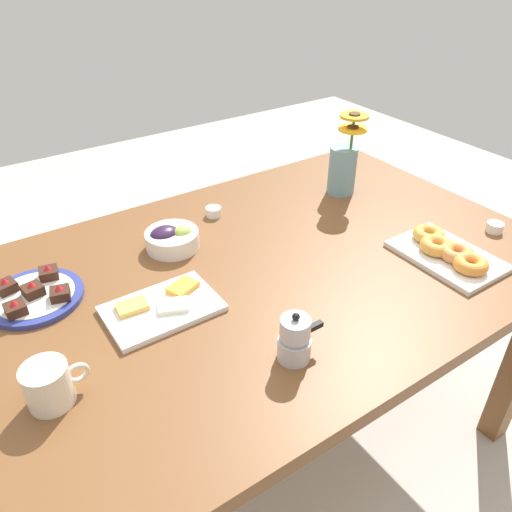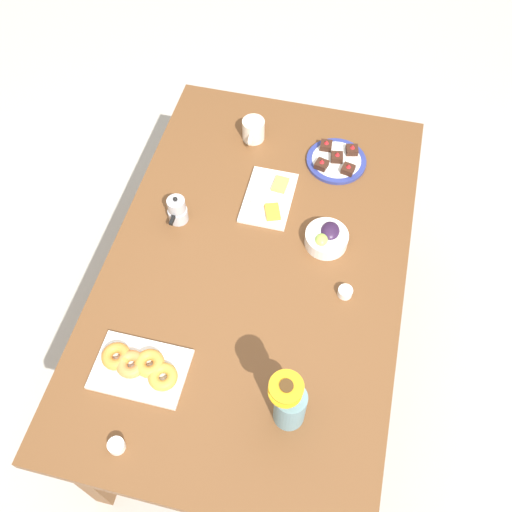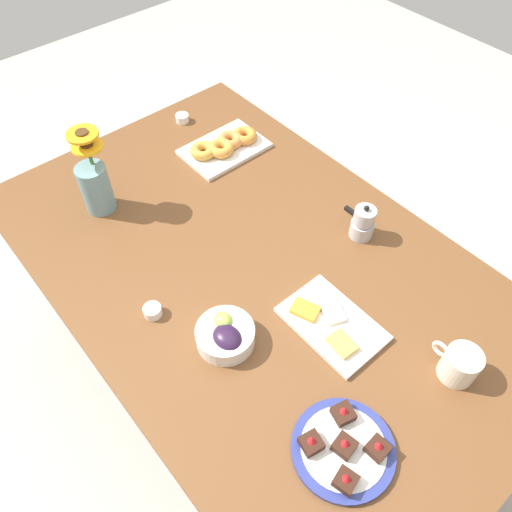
{
  "view_description": "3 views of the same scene",
  "coord_description": "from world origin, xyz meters",
  "px_view_note": "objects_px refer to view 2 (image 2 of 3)",
  "views": [
    {
      "loc": [
        -0.6,
        -0.89,
        1.49
      ],
      "look_at": [
        0.0,
        0.0,
        0.78
      ],
      "focal_mm": 35.0,
      "sensor_mm": 36.0,
      "label": 1
    },
    {
      "loc": [
        1.0,
        0.24,
        2.37
      ],
      "look_at": [
        0.0,
        0.0,
        0.78
      ],
      "focal_mm": 40.0,
      "sensor_mm": 36.0,
      "label": 2
    },
    {
      "loc": [
        -0.66,
        0.57,
        1.85
      ],
      "look_at": [
        0.0,
        0.0,
        0.78
      ],
      "focal_mm": 35.0,
      "sensor_mm": 36.0,
      "label": 3
    }
  ],
  "objects_px": {
    "croissant_platter": "(140,367)",
    "flower_vase": "(289,405)",
    "grape_bowl": "(327,238)",
    "coffee_mug": "(253,130)",
    "cheese_platter": "(269,198)",
    "moka_pot": "(177,210)",
    "dessert_plate": "(336,160)",
    "dining_table": "(256,275)",
    "jam_cup_honey": "(345,292)",
    "jam_cup_berry": "(116,446)"
  },
  "relations": [
    {
      "from": "dessert_plate",
      "to": "moka_pot",
      "type": "bearing_deg",
      "value": -51.49
    },
    {
      "from": "jam_cup_berry",
      "to": "moka_pot",
      "type": "bearing_deg",
      "value": -174.45
    },
    {
      "from": "cheese_platter",
      "to": "moka_pot",
      "type": "xyz_separation_m",
      "value": [
        0.16,
        -0.29,
        0.04
      ]
    },
    {
      "from": "grape_bowl",
      "to": "jam_cup_honey",
      "type": "relative_size",
      "value": 3.09
    },
    {
      "from": "coffee_mug",
      "to": "grape_bowl",
      "type": "relative_size",
      "value": 0.82
    },
    {
      "from": "cheese_platter",
      "to": "croissant_platter",
      "type": "distance_m",
      "value": 0.76
    },
    {
      "from": "jam_cup_honey",
      "to": "flower_vase",
      "type": "bearing_deg",
      "value": -12.6
    },
    {
      "from": "moka_pot",
      "to": "coffee_mug",
      "type": "bearing_deg",
      "value": 159.92
    },
    {
      "from": "dessert_plate",
      "to": "jam_cup_berry",
      "type": "bearing_deg",
      "value": -19.43
    },
    {
      "from": "croissant_platter",
      "to": "flower_vase",
      "type": "bearing_deg",
      "value": 85.69
    },
    {
      "from": "dining_table",
      "to": "cheese_platter",
      "type": "bearing_deg",
      "value": -176.42
    },
    {
      "from": "jam_cup_honey",
      "to": "jam_cup_berry",
      "type": "height_order",
      "value": "same"
    },
    {
      "from": "moka_pot",
      "to": "croissant_platter",
      "type": "bearing_deg",
      "value": 6.4
    },
    {
      "from": "cheese_platter",
      "to": "moka_pot",
      "type": "distance_m",
      "value": 0.34
    },
    {
      "from": "croissant_platter",
      "to": "dessert_plate",
      "type": "distance_m",
      "value": 1.06
    },
    {
      "from": "flower_vase",
      "to": "moka_pot",
      "type": "distance_m",
      "value": 0.8
    },
    {
      "from": "cheese_platter",
      "to": "jam_cup_berry",
      "type": "bearing_deg",
      "value": -12.61
    },
    {
      "from": "grape_bowl",
      "to": "dessert_plate",
      "type": "distance_m",
      "value": 0.38
    },
    {
      "from": "dining_table",
      "to": "jam_cup_berry",
      "type": "distance_m",
      "value": 0.73
    },
    {
      "from": "croissant_platter",
      "to": "moka_pot",
      "type": "bearing_deg",
      "value": -173.6
    },
    {
      "from": "dining_table",
      "to": "grape_bowl",
      "type": "height_order",
      "value": "grape_bowl"
    },
    {
      "from": "grape_bowl",
      "to": "croissant_platter",
      "type": "xyz_separation_m",
      "value": [
        0.59,
        -0.46,
        -0.01
      ]
    },
    {
      "from": "moka_pot",
      "to": "jam_cup_berry",
      "type": "bearing_deg",
      "value": 5.55
    },
    {
      "from": "jam_cup_berry",
      "to": "croissant_platter",
      "type": "bearing_deg",
      "value": -176.51
    },
    {
      "from": "jam_cup_honey",
      "to": "dessert_plate",
      "type": "xyz_separation_m",
      "value": [
        -0.56,
        -0.12,
        -0.0
      ]
    },
    {
      "from": "coffee_mug",
      "to": "moka_pot",
      "type": "relative_size",
      "value": 1.02
    },
    {
      "from": "dining_table",
      "to": "grape_bowl",
      "type": "xyz_separation_m",
      "value": [
        -0.14,
        0.22,
        0.12
      ]
    },
    {
      "from": "cheese_platter",
      "to": "moka_pot",
      "type": "bearing_deg",
      "value": -61.12
    },
    {
      "from": "coffee_mug",
      "to": "cheese_platter",
      "type": "height_order",
      "value": "coffee_mug"
    },
    {
      "from": "flower_vase",
      "to": "dining_table",
      "type": "bearing_deg",
      "value": -156.43
    },
    {
      "from": "dessert_plate",
      "to": "flower_vase",
      "type": "distance_m",
      "value": 1.0
    },
    {
      "from": "coffee_mug",
      "to": "flower_vase",
      "type": "xyz_separation_m",
      "value": [
        1.05,
        0.36,
        0.05
      ]
    },
    {
      "from": "croissant_platter",
      "to": "grape_bowl",
      "type": "bearing_deg",
      "value": 141.87
    },
    {
      "from": "jam_cup_honey",
      "to": "moka_pot",
      "type": "xyz_separation_m",
      "value": [
        -0.16,
        -0.62,
        0.03
      ]
    },
    {
      "from": "flower_vase",
      "to": "moka_pot",
      "type": "bearing_deg",
      "value": -138.99
    },
    {
      "from": "coffee_mug",
      "to": "jam_cup_berry",
      "type": "height_order",
      "value": "coffee_mug"
    },
    {
      "from": "dining_table",
      "to": "cheese_platter",
      "type": "distance_m",
      "value": 0.29
    },
    {
      "from": "moka_pot",
      "to": "grape_bowl",
      "type": "bearing_deg",
      "value": 92.41
    },
    {
      "from": "coffee_mug",
      "to": "jam_cup_honey",
      "type": "relative_size",
      "value": 2.53
    },
    {
      "from": "dining_table",
      "to": "croissant_platter",
      "type": "xyz_separation_m",
      "value": [
        0.45,
        -0.25,
        0.11
      ]
    },
    {
      "from": "cheese_platter",
      "to": "moka_pot",
      "type": "relative_size",
      "value": 2.18
    },
    {
      "from": "dining_table",
      "to": "croissant_platter",
      "type": "relative_size",
      "value": 5.71
    },
    {
      "from": "cheese_platter",
      "to": "jam_cup_honey",
      "type": "bearing_deg",
      "value": 45.09
    },
    {
      "from": "coffee_mug",
      "to": "cheese_platter",
      "type": "xyz_separation_m",
      "value": [
        0.29,
        0.13,
        -0.04
      ]
    },
    {
      "from": "cheese_platter",
      "to": "croissant_platter",
      "type": "bearing_deg",
      "value": -17.48
    },
    {
      "from": "dining_table",
      "to": "flower_vase",
      "type": "distance_m",
      "value": 0.56
    },
    {
      "from": "dessert_plate",
      "to": "moka_pot",
      "type": "relative_size",
      "value": 1.91
    },
    {
      "from": "dining_table",
      "to": "croissant_platter",
      "type": "height_order",
      "value": "croissant_platter"
    },
    {
      "from": "cheese_platter",
      "to": "moka_pot",
      "type": "height_order",
      "value": "moka_pot"
    },
    {
      "from": "coffee_mug",
      "to": "croissant_platter",
      "type": "xyz_separation_m",
      "value": [
        1.01,
        -0.1,
        -0.02
      ]
    }
  ]
}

